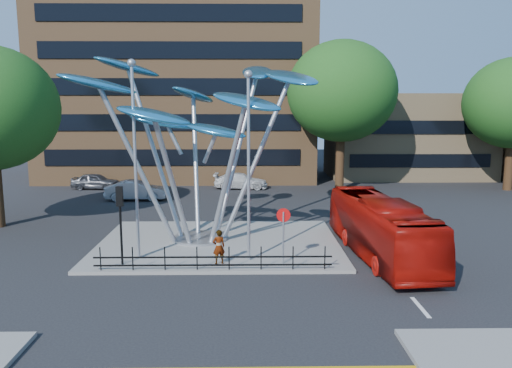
{
  "coord_description": "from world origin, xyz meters",
  "views": [
    {
      "loc": [
        0.47,
        -18.44,
        7.02
      ],
      "look_at": [
        0.84,
        4.0,
        3.43
      ],
      "focal_mm": 35.0,
      "sensor_mm": 36.0,
      "label": 1
    }
  ],
  "objects_px": {
    "street_lamp_right": "(249,150)",
    "street_lamp_left": "(135,143)",
    "parked_car_left": "(96,181)",
    "parked_car_right": "(241,181)",
    "leaf_sculpture": "(197,107)",
    "tree_right": "(342,92)",
    "pedestrian": "(219,247)",
    "red_bus": "(380,228)",
    "traffic_light_island": "(120,209)",
    "no_entry_sign_island": "(283,226)",
    "parked_car_mid": "(136,190)"
  },
  "relations": [
    {
      "from": "street_lamp_right",
      "to": "street_lamp_left",
      "type": "bearing_deg",
      "value": 174.29
    },
    {
      "from": "parked_car_left",
      "to": "parked_car_right",
      "type": "bearing_deg",
      "value": -85.12
    },
    {
      "from": "leaf_sculpture",
      "to": "tree_right",
      "type": "bearing_deg",
      "value": 56.69
    },
    {
      "from": "street_lamp_right",
      "to": "pedestrian",
      "type": "relative_size",
      "value": 5.47
    },
    {
      "from": "street_lamp_left",
      "to": "parked_car_right",
      "type": "bearing_deg",
      "value": 77.35
    },
    {
      "from": "leaf_sculpture",
      "to": "red_bus",
      "type": "bearing_deg",
      "value": -17.62
    },
    {
      "from": "street_lamp_left",
      "to": "parked_car_left",
      "type": "relative_size",
      "value": 2.24
    },
    {
      "from": "pedestrian",
      "to": "parked_car_right",
      "type": "relative_size",
      "value": 0.34
    },
    {
      "from": "tree_right",
      "to": "parked_car_right",
      "type": "height_order",
      "value": "tree_right"
    },
    {
      "from": "traffic_light_island",
      "to": "leaf_sculpture",
      "type": "bearing_deg",
      "value": 54.96
    },
    {
      "from": "no_entry_sign_island",
      "to": "parked_car_left",
      "type": "bearing_deg",
      "value": 124.91
    },
    {
      "from": "leaf_sculpture",
      "to": "pedestrian",
      "type": "height_order",
      "value": "leaf_sculpture"
    },
    {
      "from": "traffic_light_island",
      "to": "parked_car_mid",
      "type": "xyz_separation_m",
      "value": [
        -2.8,
        15.5,
        -1.88
      ]
    },
    {
      "from": "street_lamp_left",
      "to": "pedestrian",
      "type": "xyz_separation_m",
      "value": [
        3.7,
        -1.0,
        -4.45
      ]
    },
    {
      "from": "leaf_sculpture",
      "to": "street_lamp_left",
      "type": "bearing_deg",
      "value": -127.4
    },
    {
      "from": "street_lamp_right",
      "to": "parked_car_left",
      "type": "distance_m",
      "value": 24.15
    },
    {
      "from": "leaf_sculpture",
      "to": "parked_car_right",
      "type": "xyz_separation_m",
      "value": [
        1.94,
        16.32,
        -6.22
      ]
    },
    {
      "from": "street_lamp_right",
      "to": "traffic_light_island",
      "type": "height_order",
      "value": "street_lamp_right"
    },
    {
      "from": "leaf_sculpture",
      "to": "street_lamp_right",
      "type": "distance_m",
      "value": 4.83
    },
    {
      "from": "leaf_sculpture",
      "to": "street_lamp_left",
      "type": "relative_size",
      "value": 1.45
    },
    {
      "from": "parked_car_mid",
      "to": "parked_car_right",
      "type": "relative_size",
      "value": 0.98
    },
    {
      "from": "street_lamp_right",
      "to": "parked_car_mid",
      "type": "relative_size",
      "value": 1.87
    },
    {
      "from": "leaf_sculpture",
      "to": "parked_car_right",
      "type": "distance_m",
      "value": 17.57
    },
    {
      "from": "parked_car_left",
      "to": "parked_car_right",
      "type": "relative_size",
      "value": 0.87
    },
    {
      "from": "parked_car_mid",
      "to": "pedestrian",
      "type": "bearing_deg",
      "value": -158.22
    },
    {
      "from": "traffic_light_island",
      "to": "pedestrian",
      "type": "distance_m",
      "value": 4.53
    },
    {
      "from": "parked_car_mid",
      "to": "parked_car_right",
      "type": "height_order",
      "value": "parked_car_mid"
    },
    {
      "from": "tree_right",
      "to": "street_lamp_right",
      "type": "height_order",
      "value": "tree_right"
    },
    {
      "from": "no_entry_sign_island",
      "to": "red_bus",
      "type": "height_order",
      "value": "red_bus"
    },
    {
      "from": "red_bus",
      "to": "pedestrian",
      "type": "xyz_separation_m",
      "value": [
        -7.4,
        -1.43,
        -0.46
      ]
    },
    {
      "from": "traffic_light_island",
      "to": "red_bus",
      "type": "bearing_deg",
      "value": 7.02
    },
    {
      "from": "tree_right",
      "to": "red_bus",
      "type": "distance_m",
      "value": 19.31
    },
    {
      "from": "tree_right",
      "to": "street_lamp_right",
      "type": "distance_m",
      "value": 20.64
    },
    {
      "from": "parked_car_left",
      "to": "parked_car_mid",
      "type": "xyz_separation_m",
      "value": [
        4.5,
        -5.0,
        0.07
      ]
    },
    {
      "from": "no_entry_sign_island",
      "to": "parked_car_mid",
      "type": "distance_m",
      "value": 18.35
    },
    {
      "from": "traffic_light_island",
      "to": "red_bus",
      "type": "distance_m",
      "value": 11.75
    },
    {
      "from": "parked_car_right",
      "to": "pedestrian",
      "type": "bearing_deg",
      "value": -178.97
    },
    {
      "from": "tree_right",
      "to": "leaf_sculpture",
      "type": "bearing_deg",
      "value": -123.31
    },
    {
      "from": "parked_car_right",
      "to": "tree_right",
      "type": "bearing_deg",
      "value": -94.1
    },
    {
      "from": "traffic_light_island",
      "to": "parked_car_right",
      "type": "height_order",
      "value": "traffic_light_island"
    },
    {
      "from": "pedestrian",
      "to": "tree_right",
      "type": "bearing_deg",
      "value": -134.13
    },
    {
      "from": "parked_car_left",
      "to": "red_bus",
      "type": "bearing_deg",
      "value": -130.39
    },
    {
      "from": "leaf_sculpture",
      "to": "parked_car_mid",
      "type": "distance_m",
      "value": 14.09
    },
    {
      "from": "tree_right",
      "to": "leaf_sculpture",
      "type": "xyz_separation_m",
      "value": [
        -10.07,
        -15.32,
        -1.16
      ]
    },
    {
      "from": "no_entry_sign_island",
      "to": "traffic_light_island",
      "type": "bearing_deg",
      "value": -179.87
    },
    {
      "from": "tree_right",
      "to": "parked_car_left",
      "type": "bearing_deg",
      "value": 177.18
    },
    {
      "from": "traffic_light_island",
      "to": "no_entry_sign_island",
      "type": "relative_size",
      "value": 1.4
    },
    {
      "from": "red_bus",
      "to": "parked_car_mid",
      "type": "relative_size",
      "value": 2.21
    },
    {
      "from": "no_entry_sign_island",
      "to": "red_bus",
      "type": "distance_m",
      "value": 4.83
    },
    {
      "from": "leaf_sculpture",
      "to": "pedestrian",
      "type": "distance_m",
      "value": 7.39
    }
  ]
}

